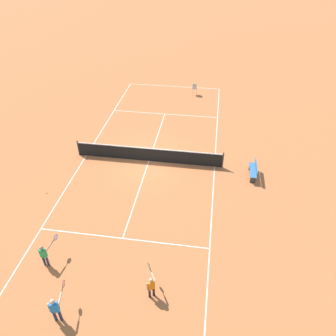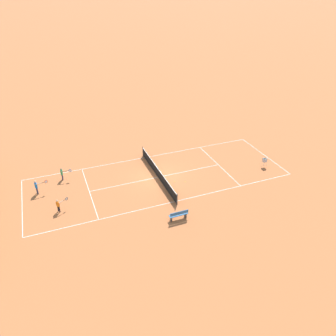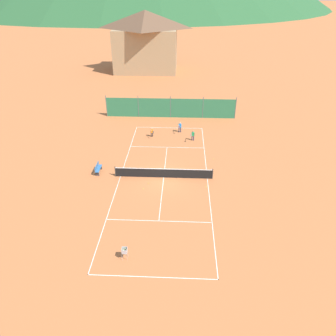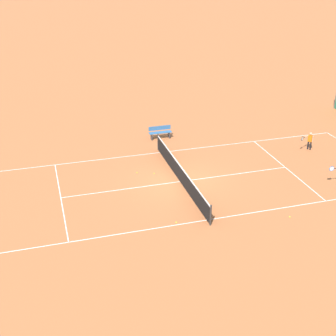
# 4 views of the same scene
# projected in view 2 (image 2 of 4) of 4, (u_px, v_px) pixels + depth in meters

# --- Properties ---
(ground_plane) EXTENTS (600.00, 600.00, 0.00)m
(ground_plane) POSITION_uv_depth(u_px,v_px,m) (158.00, 177.00, 30.63)
(ground_plane) COLOR #BC6638
(court_line_markings) EXTENTS (8.25, 23.85, 0.01)m
(court_line_markings) POSITION_uv_depth(u_px,v_px,m) (158.00, 177.00, 30.63)
(court_line_markings) COLOR white
(court_line_markings) RESTS_ON ground
(tennis_net) EXTENTS (9.18, 0.08, 1.06)m
(tennis_net) POSITION_uv_depth(u_px,v_px,m) (158.00, 173.00, 30.38)
(tennis_net) COLOR #2D2D2D
(tennis_net) RESTS_ON ground
(player_near_service) EXTENTS (0.44, 1.11, 1.31)m
(player_near_service) POSITION_uv_depth(u_px,v_px,m) (37.00, 186.00, 27.97)
(player_near_service) COLOR #23284C
(player_near_service) RESTS_ON ground
(player_far_service) EXTENTS (0.50, 0.99, 1.21)m
(player_far_service) POSITION_uv_depth(u_px,v_px,m) (62.00, 173.00, 29.94)
(player_far_service) COLOR #23284C
(player_far_service) RESTS_ON ground
(player_far_baseline) EXTENTS (0.48, 0.98, 1.14)m
(player_far_baseline) POSITION_uv_depth(u_px,v_px,m) (59.00, 205.00, 25.89)
(player_far_baseline) COLOR black
(player_far_baseline) RESTS_ON ground
(tennis_ball_alley_left) EXTENTS (0.07, 0.07, 0.07)m
(tennis_ball_alley_left) POSITION_uv_depth(u_px,v_px,m) (158.00, 156.00, 34.22)
(tennis_ball_alley_left) COLOR #CCE033
(tennis_ball_alley_left) RESTS_ON ground
(tennis_ball_service_box) EXTENTS (0.07, 0.07, 0.07)m
(tennis_ball_service_box) POSITION_uv_depth(u_px,v_px,m) (185.00, 182.00, 29.92)
(tennis_ball_service_box) COLOR #CCE033
(tennis_ball_service_box) RESTS_ON ground
(tennis_ball_alley_right) EXTENTS (0.07, 0.07, 0.07)m
(tennis_ball_alley_right) POSITION_uv_depth(u_px,v_px,m) (175.00, 182.00, 29.92)
(tennis_ball_alley_right) COLOR #CCE033
(tennis_ball_alley_right) RESTS_ON ground
(tennis_ball_by_net_left) EXTENTS (0.07, 0.07, 0.07)m
(tennis_ball_by_net_left) POSITION_uv_depth(u_px,v_px,m) (106.00, 160.00, 33.39)
(tennis_ball_by_net_left) COLOR #CCE033
(tennis_ball_by_net_left) RESTS_ON ground
(ball_hopper) EXTENTS (0.36, 0.36, 0.89)m
(ball_hopper) POSITION_uv_depth(u_px,v_px,m) (265.00, 161.00, 32.01)
(ball_hopper) COLOR #B7B7BC
(ball_hopper) RESTS_ON ground
(courtside_bench) EXTENTS (0.36, 1.50, 0.84)m
(courtside_bench) POSITION_uv_depth(u_px,v_px,m) (179.00, 215.00, 25.12)
(courtside_bench) COLOR #336699
(courtside_bench) RESTS_ON ground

